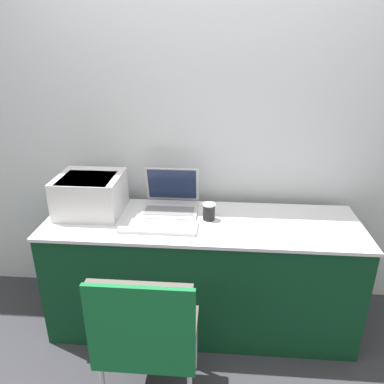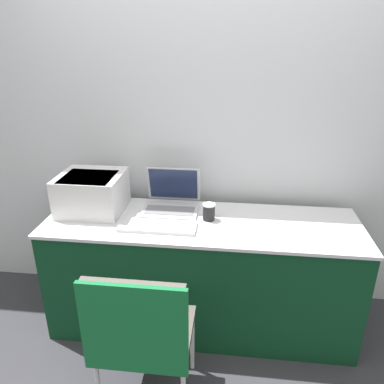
# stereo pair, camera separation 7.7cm
# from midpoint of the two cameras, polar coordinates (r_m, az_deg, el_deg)

# --- Properties ---
(ground_plane) EXTENTS (14.00, 14.00, 0.00)m
(ground_plane) POSITION_cam_midpoint_polar(r_m,az_deg,el_deg) (2.53, 1.61, -23.24)
(ground_plane) COLOR #333338
(wall_back) EXTENTS (8.00, 0.05, 2.60)m
(wall_back) POSITION_cam_midpoint_polar(r_m,az_deg,el_deg) (2.50, 3.40, 10.74)
(wall_back) COLOR silver
(wall_back) RESTS_ON ground_plane
(table) EXTENTS (1.93, 0.60, 0.77)m
(table) POSITION_cam_midpoint_polar(r_m,az_deg,el_deg) (2.50, 2.33, -12.31)
(table) COLOR #0C381E
(table) RESTS_ON ground_plane
(printer) EXTENTS (0.40, 0.37, 0.24)m
(printer) POSITION_cam_midpoint_polar(r_m,az_deg,el_deg) (2.47, -14.17, 0.09)
(printer) COLOR silver
(printer) RESTS_ON table
(laptop_left) EXTENTS (0.36, 0.31, 0.26)m
(laptop_left) POSITION_cam_midpoint_polar(r_m,az_deg,el_deg) (2.44, -2.27, -1.36)
(laptop_left) COLOR #B7B7BC
(laptop_left) RESTS_ON table
(external_keyboard) EXTENTS (0.46, 0.16, 0.02)m
(external_keyboard) POSITION_cam_midpoint_polar(r_m,az_deg,el_deg) (2.23, -4.27, -5.27)
(external_keyboard) COLOR silver
(external_keyboard) RESTS_ON table
(coffee_cup) EXTENTS (0.08, 0.08, 0.10)m
(coffee_cup) POSITION_cam_midpoint_polar(r_m,az_deg,el_deg) (2.30, 3.54, -3.04)
(coffee_cup) COLOR black
(coffee_cup) RESTS_ON table
(chair) EXTENTS (0.48, 0.44, 0.87)m
(chair) POSITION_cam_midpoint_polar(r_m,az_deg,el_deg) (1.88, -6.62, -20.26)
(chair) COLOR #4C4742
(chair) RESTS_ON ground_plane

